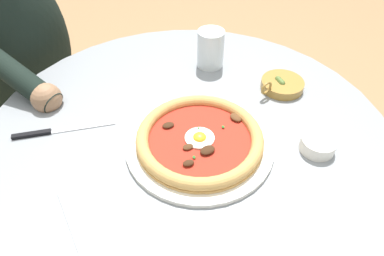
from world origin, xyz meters
TOP-DOWN VIEW (x-y plane):
  - dining_table at (0.00, 0.00)m, footprint 0.89×0.89m
  - pizza_on_plate at (0.05, 0.01)m, footprint 0.30×0.30m
  - water_glass at (-0.22, 0.13)m, footprint 0.07×0.07m
  - steak_knife at (-0.08, -0.29)m, footprint 0.03×0.21m
  - ramekin_capers at (0.13, 0.23)m, footprint 0.07×0.07m
  - olive_pan at (-0.07, 0.26)m, footprint 0.10×0.13m
  - fork_utensil at (0.18, -0.25)m, footprint 0.17×0.05m
  - diner_person at (-0.49, -0.38)m, footprint 0.57×0.44m
  - cafe_chair_diner at (-0.60, -0.47)m, footprint 0.57×0.57m

SIDE VIEW (x-z plane):
  - diner_person at x=-0.49m, z-range -0.07..1.09m
  - cafe_chair_diner at x=-0.60m, z-range 0.09..0.94m
  - dining_table at x=0.00m, z-range 0.20..0.92m
  - fork_utensil at x=0.18m, z-range 0.72..0.72m
  - steak_knife at x=-0.08m, z-range 0.72..0.73m
  - olive_pan at x=-0.07m, z-range 0.71..0.75m
  - ramekin_capers at x=0.13m, z-range 0.72..0.75m
  - pizza_on_plate at x=0.05m, z-range 0.72..0.75m
  - water_glass at x=-0.22m, z-range 0.71..0.81m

